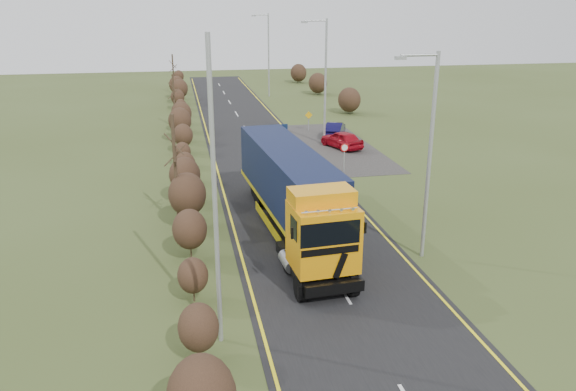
# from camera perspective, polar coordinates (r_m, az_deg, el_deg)

# --- Properties ---
(ground) EXTENTS (160.00, 160.00, 0.00)m
(ground) POSITION_cam_1_polar(r_m,az_deg,el_deg) (27.24, 2.98, -5.40)
(ground) COLOR #3C481E
(ground) RESTS_ON ground
(road) EXTENTS (8.00, 120.00, 0.02)m
(road) POSITION_cam_1_polar(r_m,az_deg,el_deg) (36.38, -0.83, 0.95)
(road) COLOR black
(road) RESTS_ON ground
(layby) EXTENTS (6.00, 18.00, 0.02)m
(layby) POSITION_cam_1_polar(r_m,az_deg,el_deg) (47.19, 4.78, 5.06)
(layby) COLOR #292724
(layby) RESTS_ON ground
(lane_markings) EXTENTS (7.52, 116.00, 0.01)m
(lane_markings) POSITION_cam_1_polar(r_m,az_deg,el_deg) (36.08, -0.74, 0.83)
(lane_markings) COLOR yellow
(lane_markings) RESTS_ON road
(hedgerow) EXTENTS (2.24, 102.04, 6.05)m
(hedgerow) POSITION_cam_1_polar(r_m,az_deg,el_deg) (33.36, -10.37, 1.87)
(hedgerow) COLOR #2F1F15
(hedgerow) RESTS_ON ground
(lorry) EXTENTS (3.44, 15.42, 4.26)m
(lorry) POSITION_cam_1_polar(r_m,az_deg,el_deg) (28.19, 0.41, 0.74)
(lorry) COLOR black
(lorry) RESTS_ON ground
(car_red_hatchback) EXTENTS (3.06, 4.51, 1.42)m
(car_red_hatchback) POSITION_cam_1_polar(r_m,az_deg,el_deg) (46.35, 5.49, 5.68)
(car_red_hatchback) COLOR #9B0714
(car_red_hatchback) RESTS_ON ground
(car_blue_sedan) EXTENTS (2.89, 4.25, 1.33)m
(car_blue_sedan) POSITION_cam_1_polar(r_m,az_deg,el_deg) (50.38, 4.81, 6.69)
(car_blue_sedan) COLOR black
(car_blue_sedan) RESTS_ON ground
(streetlight_near) EXTENTS (1.98, 0.19, 9.34)m
(streetlight_near) POSITION_cam_1_polar(r_m,az_deg,el_deg) (25.44, 14.02, 4.60)
(streetlight_near) COLOR #9EA1A3
(streetlight_near) RESTS_ON ground
(streetlight_mid) EXTENTS (2.15, 0.20, 10.17)m
(streetlight_mid) POSITION_cam_1_polar(r_m,az_deg,el_deg) (46.81, 3.66, 11.98)
(streetlight_mid) COLOR #9EA1A3
(streetlight_mid) RESTS_ON ground
(streetlight_far) EXTENTS (2.16, 0.20, 10.21)m
(streetlight_far) POSITION_cam_1_polar(r_m,az_deg,el_deg) (72.82, -2.10, 14.43)
(streetlight_far) COLOR #9EA1A3
(streetlight_far) RESTS_ON ground
(left_pole) EXTENTS (0.16, 0.16, 10.40)m
(left_pole) POSITION_cam_1_polar(r_m,az_deg,el_deg) (18.15, -7.44, -0.48)
(left_pole) COLOR #9EA1A3
(left_pole) RESTS_ON ground
(speed_sign) EXTENTS (0.57, 0.10, 2.06)m
(speed_sign) POSITION_cam_1_polar(r_m,az_deg,el_deg) (39.33, 5.75, 4.36)
(speed_sign) COLOR #9EA1A3
(speed_sign) RESTS_ON ground
(warning_board) EXTENTS (0.70, 0.11, 1.85)m
(warning_board) POSITION_cam_1_polar(r_m,az_deg,el_deg) (52.63, 2.11, 7.77)
(warning_board) COLOR #9EA1A3
(warning_board) RESTS_ON ground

